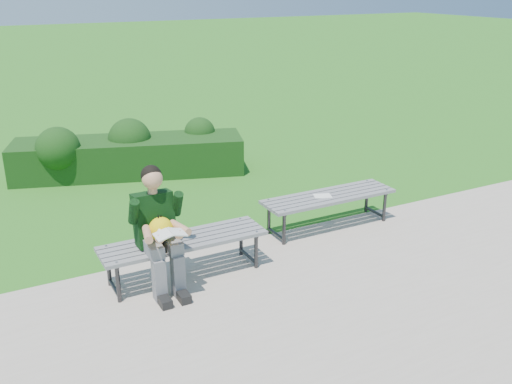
{
  "coord_description": "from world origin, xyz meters",
  "views": [
    {
      "loc": [
        -2.41,
        -5.8,
        3.08
      ],
      "look_at": [
        0.49,
        -0.29,
        0.75
      ],
      "focal_mm": 40.0,
      "sensor_mm": 36.0,
      "label": 1
    }
  ],
  "objects": [
    {
      "name": "ground",
      "position": [
        0.0,
        0.0,
        0.0
      ],
      "size": [
        80.0,
        80.0,
        0.0
      ],
      "color": "#286615",
      "rests_on": "ground"
    },
    {
      "name": "walkway",
      "position": [
        0.0,
        -1.75,
        0.01
      ],
      "size": [
        30.0,
        3.5,
        0.02
      ],
      "color": "#B8AD97",
      "rests_on": "ground"
    },
    {
      "name": "hedge",
      "position": [
        -0.09,
        3.29,
        0.38
      ],
      "size": [
        3.85,
        2.04,
        0.93
      ],
      "color": "#193B12",
      "rests_on": "ground"
    },
    {
      "name": "bench_left",
      "position": [
        -0.52,
        -0.53,
        0.42
      ],
      "size": [
        1.8,
        0.5,
        0.46
      ],
      "color": "gray",
      "rests_on": "walkway"
    },
    {
      "name": "bench_right",
      "position": [
        1.63,
        -0.15,
        0.42
      ],
      "size": [
        1.8,
        0.5,
        0.46
      ],
      "color": "gray",
      "rests_on": "walkway"
    },
    {
      "name": "seated_boy",
      "position": [
        -0.82,
        -0.63,
        0.71
      ],
      "size": [
        0.56,
        0.76,
        1.31
      ],
      "color": "slate",
      "rests_on": "walkway"
    },
    {
      "name": "paper_sheet",
      "position": [
        1.53,
        -0.15,
        0.47
      ],
      "size": [
        0.26,
        0.22,
        0.01
      ],
      "color": "white",
      "rests_on": "bench_right"
    }
  ]
}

